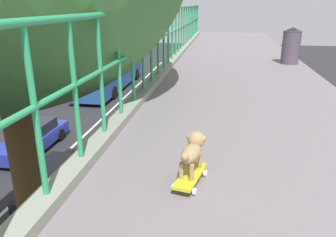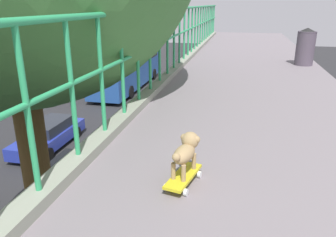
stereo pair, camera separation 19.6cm
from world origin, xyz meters
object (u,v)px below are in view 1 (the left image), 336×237
at_px(car_black_fifth, 66,180).
at_px(litter_bin, 291,45).
at_px(car_blue_sixth, 32,138).
at_px(small_dog, 193,149).
at_px(toy_skateboard, 190,176).
at_px(city_bus, 110,65).

distance_m(car_black_fifth, litter_bin, 8.73).
distance_m(car_black_fifth, car_blue_sixth, 5.06).
bearing_deg(car_black_fifth, litter_bin, -12.09).
relative_size(car_blue_sixth, small_dog, 11.15).
height_order(car_black_fifth, toy_skateboard, toy_skateboard).
relative_size(car_black_fifth, toy_skateboard, 8.59).
bearing_deg(car_blue_sixth, toy_skateboard, -52.10).
bearing_deg(car_blue_sixth, car_black_fifth, -46.45).
distance_m(toy_skateboard, small_dog, 0.22).
bearing_deg(litter_bin, toy_skateboard, -107.02).
distance_m(city_bus, litter_bin, 20.69).
xyz_separation_m(toy_skateboard, litter_bin, (1.81, 5.90, 0.37)).
height_order(city_bus, toy_skateboard, toy_skateboard).
relative_size(car_blue_sixth, toy_skateboard, 9.35).
distance_m(car_blue_sixth, toy_skateboard, 14.82).
bearing_deg(small_dog, litter_bin, 72.88).
bearing_deg(litter_bin, car_black_fifth, 167.91).
relative_size(car_blue_sixth, city_bus, 0.42).
bearing_deg(litter_bin, city_bus, 121.37).
relative_size(car_black_fifth, litter_bin, 4.93).
relative_size(car_black_fifth, small_dog, 10.24).
distance_m(car_black_fifth, city_bus, 16.33).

